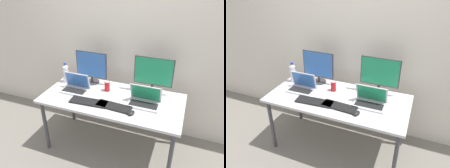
% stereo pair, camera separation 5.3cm
% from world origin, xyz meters
% --- Properties ---
extents(ground_plane, '(16.00, 16.00, 0.00)m').
position_xyz_m(ground_plane, '(0.00, 0.00, 0.00)').
color(ground_plane, gray).
extents(wall_back, '(7.00, 0.08, 2.60)m').
position_xyz_m(wall_back, '(0.00, 0.59, 1.30)').
color(wall_back, silver).
rests_on(wall_back, ground).
extents(work_desk, '(1.63, 0.77, 0.74)m').
position_xyz_m(work_desk, '(0.00, 0.00, 0.68)').
color(work_desk, '#424247').
rests_on(work_desk, ground).
extents(monitor_left, '(0.42, 0.19, 0.42)m').
position_xyz_m(monitor_left, '(-0.38, 0.27, 0.96)').
color(monitor_left, '#38383D').
rests_on(monitor_left, work_desk).
extents(monitor_center, '(0.46, 0.18, 0.45)m').
position_xyz_m(monitor_center, '(0.41, 0.29, 0.99)').
color(monitor_center, '#38383D').
rests_on(monitor_center, work_desk).
extents(laptop_silver, '(0.33, 0.21, 0.22)m').
position_xyz_m(laptop_silver, '(-0.48, 0.00, 0.79)').
color(laptop_silver, silver).
rests_on(laptop_silver, work_desk).
extents(laptop_secondary, '(0.35, 0.22, 0.23)m').
position_xyz_m(laptop_secondary, '(0.38, -0.00, 0.79)').
color(laptop_secondary, silver).
rests_on(laptop_secondary, work_desk).
extents(keyboard_main, '(0.40, 0.16, 0.02)m').
position_xyz_m(keyboard_main, '(0.09, -0.18, 0.75)').
color(keyboard_main, black).
rests_on(keyboard_main, work_desk).
extents(keyboard_aux, '(0.44, 0.17, 0.02)m').
position_xyz_m(keyboard_aux, '(-0.21, -0.19, 0.75)').
color(keyboard_aux, black).
rests_on(keyboard_aux, work_desk).
extents(mouse_by_keyboard, '(0.09, 0.11, 0.04)m').
position_xyz_m(mouse_by_keyboard, '(0.30, -0.24, 0.76)').
color(mouse_by_keyboard, black).
rests_on(mouse_by_keyboard, work_desk).
extents(water_bottle, '(0.07, 0.07, 0.27)m').
position_xyz_m(water_bottle, '(-0.70, 0.16, 0.86)').
color(water_bottle, silver).
rests_on(water_bottle, work_desk).
extents(soda_can_near_keyboard, '(0.07, 0.07, 0.13)m').
position_xyz_m(soda_can_near_keyboard, '(-0.11, 0.13, 0.80)').
color(soda_can_near_keyboard, red).
rests_on(soda_can_near_keyboard, work_desk).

